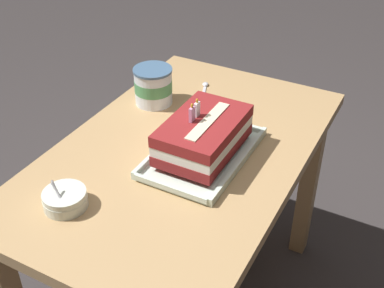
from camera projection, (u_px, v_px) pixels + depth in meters
dining_table at (182, 179)px, 1.53m from camera, size 1.10×0.68×0.73m
foil_tray at (202, 154)px, 1.43m from camera, size 0.38×0.24×0.02m
birthday_cake at (203, 135)px, 1.40m from camera, size 0.29×0.18×0.15m
bowl_stack at (65, 199)px, 1.25m from camera, size 0.11×0.11×0.08m
ice_cream_tub at (153, 86)px, 1.66m from camera, size 0.13×0.13×0.12m
serving_spoon_near_tray at (205, 88)px, 1.77m from camera, size 0.14×0.07×0.01m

